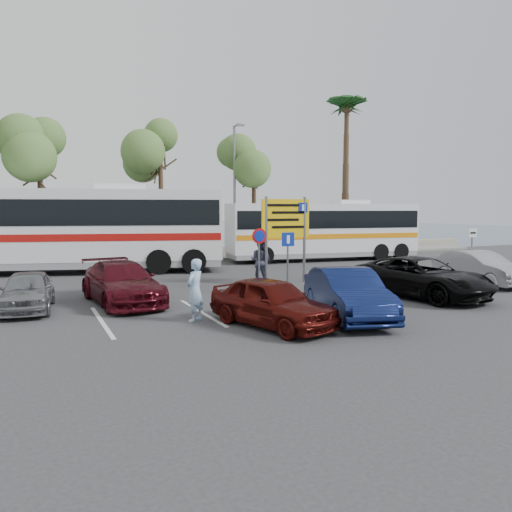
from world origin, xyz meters
name	(u,v)px	position (x,y,z in m)	size (l,w,h in m)	color
ground	(303,297)	(0.00, 0.00, 0.00)	(120.00, 120.00, 0.00)	#303032
kerb_strip	(187,259)	(0.00, 14.00, 0.07)	(44.00, 2.40, 0.15)	gray
seawall	(177,252)	(0.00, 16.00, 0.30)	(48.00, 0.80, 0.60)	gray
sea	(93,230)	(0.00, 60.00, 0.01)	(140.00, 140.00, 0.00)	#39465C
tree_left	(39,154)	(-8.00, 14.00, 6.00)	(3.20, 3.20, 7.20)	#382619
tree_mid	(160,147)	(-1.50, 14.00, 6.65)	(3.20, 3.20, 8.00)	#382619
tree_right	(254,160)	(4.50, 14.00, 6.17)	(3.20, 3.20, 7.40)	#382619
palm_tree	(347,110)	(11.50, 14.00, 9.87)	(4.80, 4.80, 11.20)	#382619
street_lamp_right	(235,184)	(3.00, 13.52, 4.60)	(0.45, 1.15, 8.01)	slate
direction_sign	(286,225)	(1.00, 3.20, 2.43)	(2.20, 0.12, 3.60)	slate
sign_no_stop	(259,248)	(-0.60, 2.38, 1.58)	(0.60, 0.08, 2.35)	slate
sign_parking	(288,254)	(-0.20, 0.79, 1.47)	(0.50, 0.07, 2.25)	slate
sign_taxi	(472,245)	(9.80, 1.49, 1.42)	(0.50, 0.07, 2.20)	slate
lane_markings	(288,304)	(-1.14, -1.00, 0.00)	(12.02, 4.20, 0.01)	silver
coach_bus_left	(78,232)	(-6.50, 10.50, 1.99)	(14.06, 6.42, 4.29)	white
coach_bus_right	(323,232)	(7.50, 10.50, 1.68)	(11.87, 4.00, 3.63)	white
car_silver_a	(27,291)	(-8.83, 1.50, 0.61)	(1.44, 3.57, 1.22)	gray
car_blue	(348,294)	(-0.60, -3.50, 0.71)	(1.49, 4.28, 1.41)	#101B4C
car_maroon	(122,283)	(-6.00, 1.50, 0.68)	(1.91, 4.70, 1.36)	#4A0C15
car_red	(272,302)	(-3.00, -3.50, 0.66)	(1.55, 3.86, 1.31)	#4F0F0B
suv_black	(422,277)	(3.75, -1.77, 0.70)	(2.33, 5.06, 1.41)	black
car_silver_b	(480,268)	(8.04, -0.50, 0.68)	(1.45, 4.15, 1.37)	#9D9CA2
pedestrian_near	(195,290)	(-4.62, -2.00, 0.87)	(0.63, 0.42, 1.74)	#98BADE
pedestrian_far	(261,261)	(0.00, 3.51, 0.94)	(0.92, 0.71, 1.88)	#303349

